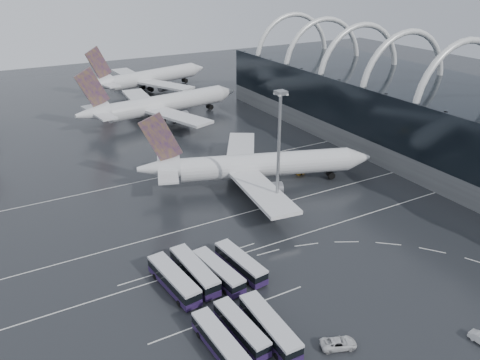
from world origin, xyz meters
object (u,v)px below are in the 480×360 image
bus_row_near_c (218,271)px  van_curve_a (338,343)px  bus_row_far_a (220,342)px  bus_row_far_c (270,326)px  gse_cart_belly_d (335,155)px  bus_row_near_b (194,271)px  bus_row_far_b (241,328)px  floodlight_mast (279,139)px  gse_cart_belly_e (259,162)px  gse_cart_belly_a (300,172)px  airliner_gate_b (160,105)px  bus_row_near_a (174,280)px  airliner_gate_c (148,78)px  bus_row_near_d (241,263)px  gse_cart_belly_b (311,156)px  airliner_main (254,166)px

bus_row_near_c → van_curve_a: size_ratio=2.45×
bus_row_near_c → bus_row_far_a: bearing=147.2°
bus_row_far_c → gse_cart_belly_d: bus_row_far_c is taller
bus_row_near_b → bus_row_far_b: bearing=178.0°
floodlight_mast → gse_cart_belly_e: size_ratio=14.04×
van_curve_a → gse_cart_belly_a: size_ratio=2.57×
airliner_gate_b → gse_cart_belly_d: size_ratio=28.51×
bus_row_far_a → gse_cart_belly_a: size_ratio=6.11×
bus_row_near_b → gse_cart_belly_d: bus_row_near_b is taller
airliner_gate_b → bus_row_near_a: bearing=-116.6°
airliner_gate_c → bus_row_near_d: bearing=-117.0°
airliner_gate_b → van_curve_a: bearing=-105.4°
bus_row_near_a → van_curve_a: size_ratio=2.63×
airliner_gate_b → bus_row_near_b: bearing=-114.4°
bus_row_near_c → gse_cart_belly_a: bearing=-59.6°
bus_row_near_c → bus_row_near_d: bus_row_near_c is taller
bus_row_near_b → gse_cart_belly_b: bearing=-58.8°
bus_row_near_b → bus_row_near_d: 8.61m
airliner_gate_c → gse_cart_belly_a: airliner_gate_c is taller
gse_cart_belly_d → bus_row_near_b: bearing=-150.9°
bus_row_near_c → gse_cart_belly_a: (40.10, 30.52, -1.18)m
bus_row_far_a → bus_row_far_c: 7.97m
gse_cart_belly_b → gse_cart_belly_d: bearing=-26.4°
bus_row_near_d → gse_cart_belly_b: 59.12m
gse_cart_belly_a → gse_cart_belly_b: bearing=40.0°
airliner_gate_b → bus_row_far_a: 114.77m
airliner_gate_b → bus_row_near_a: airliner_gate_b is taller
bus_row_near_a → bus_row_far_b: (4.54, -15.69, -0.25)m
bus_row_far_a → gse_cart_belly_d: bearing=-54.2°
airliner_main → floodlight_mast: (-3.29, -15.50, 12.61)m
van_curve_a → gse_cart_belly_e: 70.01m
gse_cart_belly_a → airliner_gate_c: bearing=92.6°
bus_row_near_d → bus_row_far_c: size_ratio=0.96×
airliner_gate_c → bus_row_far_b: size_ratio=4.91×
floodlight_mast → gse_cart_belly_d: size_ratio=12.75×
bus_row_near_a → floodlight_mast: 37.28m
gse_cart_belly_d → gse_cart_belly_e: bearing=164.0°
floodlight_mast → gse_cart_belly_d: floodlight_mast is taller
van_curve_a → gse_cart_belly_a: van_curve_a is taller
van_curve_a → gse_cart_belly_a: 62.57m
airliner_gate_b → bus_row_far_c: 113.68m
bus_row_near_d → airliner_main: bearing=-40.6°
bus_row_near_d → van_curve_a: 23.81m
bus_row_near_a → gse_cart_belly_a: bus_row_near_a is taller
bus_row_near_d → bus_row_far_a: size_ratio=1.03×
airliner_gate_b → bus_row_near_c: 97.91m
floodlight_mast → gse_cart_belly_e: floodlight_mast is taller
airliner_gate_c → gse_cart_belly_e: (-1.26, -96.85, -4.88)m
bus_row_far_c → gse_cart_belly_e: bearing=-28.7°
van_curve_a → bus_row_far_a: bearing=84.9°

